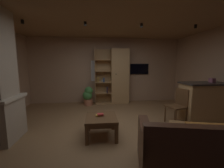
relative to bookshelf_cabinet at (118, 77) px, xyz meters
The scene contains 18 objects.
floor 2.66m from the bookshelf_cabinet, 100.41° to the right, with size 6.04×5.27×0.02m, color olive.
wall_back 0.57m from the bookshelf_cabinet, 148.15° to the left, with size 6.16×0.06×2.60m, color tan.
ceiling 2.88m from the bookshelf_cabinet, 100.41° to the right, with size 6.04×5.27×0.02m, color #8E6B47.
window_pane_back 0.76m from the bookshelf_cabinet, 160.69° to the left, with size 0.74×0.01×0.83m, color white.
bookshelf_cabinet is the anchor object (origin of this frame).
kitchen_bar_counter 3.09m from the bookshelf_cabinet, 45.53° to the right, with size 1.40×0.64×1.08m.
tissue_box 3.10m from the bookshelf_cabinet, 43.87° to the right, with size 0.12×0.12×0.11m, color #995972.
leather_couch 4.01m from the bookshelf_cabinet, 82.12° to the right, with size 1.71×1.17×0.84m.
coffee_table 2.87m from the bookshelf_cabinet, 105.54° to the right, with size 0.65×0.69×0.44m.
table_book_0 2.81m from the bookshelf_cabinet, 107.03° to the right, with size 0.11×0.10×0.02m, color gold.
table_book_1 2.81m from the bookshelf_cabinet, 106.10° to the right, with size 0.13×0.10×0.03m, color #B22D2D.
dining_chair 2.60m from the bookshelf_cabinet, 59.30° to the right, with size 0.52×0.52×0.92m.
potted_floor_plant 1.38m from the bookshelf_cabinet, behind, with size 0.39×0.37×0.72m.
wall_mounted_tv 1.02m from the bookshelf_cabinet, 12.51° to the left, with size 0.78×0.06×0.44m.
track_light_spot_0 3.51m from the bookshelf_cabinet, 142.18° to the right, with size 0.07×0.07×0.09m, color black.
track_light_spot_1 2.68m from the bookshelf_cabinet, 118.98° to the right, with size 0.07×0.07×0.09m, color black.
track_light_spot_2 2.45m from the bookshelf_cabinet, 80.83° to the right, with size 0.07×0.07×0.09m, color black.
track_light_spot_3 3.04m from the bookshelf_cabinet, 49.37° to the right, with size 0.07×0.07×0.09m, color black.
Camera 1 is at (-0.39, -3.21, 1.54)m, focal length 22.78 mm.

